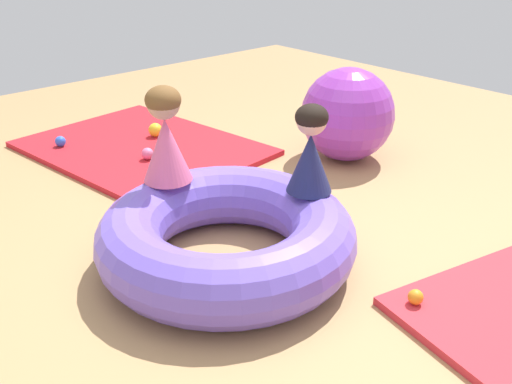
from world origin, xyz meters
TOP-DOWN VIEW (x-y plane):
  - ground_plane at (0.00, 0.00)m, footprint 8.00×8.00m
  - gym_mat_front at (-1.76, 0.45)m, footprint 1.86×1.49m
  - inflatable_cushion at (-0.08, -0.10)m, footprint 1.31×1.31m
  - child_in_navy at (0.06, 0.34)m, footprint 0.31×0.31m
  - child_in_pink at (-0.54, -0.12)m, footprint 0.37×0.37m
  - play_ball_yellow at (-1.87, 0.64)m, footprint 0.11×0.11m
  - play_ball_green at (-1.32, 0.32)m, footprint 0.07×0.07m
  - play_ball_blue at (-2.16, -0.02)m, footprint 0.08×0.08m
  - play_ball_teal at (-1.38, 0.44)m, footprint 0.10×0.10m
  - play_ball_pink at (-1.50, 0.33)m, footprint 0.09×0.09m
  - play_ball_orange_second at (0.79, 0.28)m, footprint 0.07×0.07m
  - exercise_ball_large at (-0.63, 1.48)m, footprint 0.67×0.67m

SIDE VIEW (x-z plane):
  - ground_plane at x=0.00m, z-range 0.00..0.00m
  - gym_mat_front at x=-1.76m, z-range 0.00..0.04m
  - play_ball_orange_second at x=0.79m, z-range 0.04..0.11m
  - play_ball_green at x=-1.32m, z-range 0.04..0.11m
  - play_ball_blue at x=-2.16m, z-range 0.04..0.12m
  - play_ball_pink at x=-1.50m, z-range 0.04..0.13m
  - play_ball_teal at x=-1.38m, z-range 0.04..0.14m
  - play_ball_yellow at x=-1.87m, z-range 0.04..0.15m
  - inflatable_cushion at x=-0.08m, z-range 0.00..0.33m
  - exercise_ball_large at x=-0.63m, z-range 0.00..0.67m
  - child_in_navy at x=0.06m, z-range 0.33..0.79m
  - child_in_pink at x=-0.54m, z-range 0.33..0.84m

